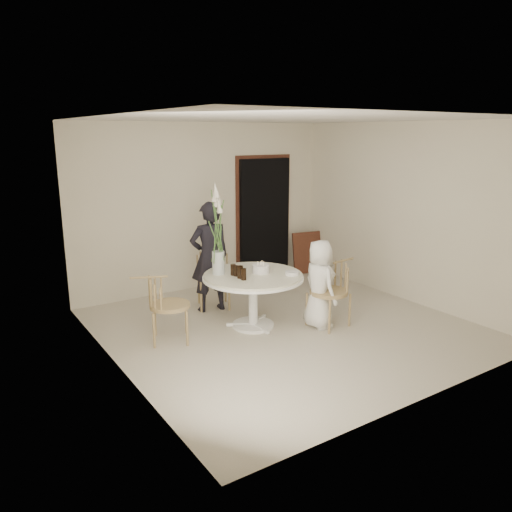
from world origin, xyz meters
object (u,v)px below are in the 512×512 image
table (253,282)px  chair_right (335,283)px  boy (319,284)px  chair_far (212,268)px  birthday_cake (261,269)px  flower_vase (218,236)px  girl (210,257)px  chair_left (160,299)px

table → chair_right: bearing=-27.8°
table → boy: bearing=-33.7°
table → chair_far: chair_far is taller
birthday_cake → flower_vase: (-0.50, 0.26, 0.45)m
chair_far → boy: 1.74m
birthday_cake → flower_vase: 0.72m
table → girl: size_ratio=0.83×
boy → flower_vase: bearing=61.9°
chair_left → girl: bearing=-33.9°
chair_left → birthday_cake: size_ratio=3.81×
table → boy: 0.88m
birthday_cake → girl: bearing=108.5°
table → chair_left: chair_left is taller
birthday_cake → flower_vase: flower_vase is taller
girl → chair_left: bearing=39.0°
boy → flower_vase: 1.48m
table → flower_vase: 0.76m
chair_right → chair_left: size_ratio=1.03×
chair_right → girl: (-1.15, 1.40, 0.23)m
table → boy: boy is taller
chair_right → girl: 1.82m
chair_left → boy: boy is taller
chair_left → birthday_cake: birthday_cake is taller
table → flower_vase: (-0.37, 0.26, 0.62)m
girl → birthday_cake: size_ratio=7.12×
table → chair_far: 1.09m
girl → birthday_cake: girl is taller
boy → flower_vase: (-1.10, 0.75, 0.64)m
table → chair_left: bearing=169.9°
chair_far → chair_left: chair_far is taller
chair_left → flower_vase: bearing=-63.4°
chair_right → girl: girl is taller
chair_left → girl: girl is taller
chair_left → boy: (1.95, -0.70, 0.04)m
chair_left → flower_vase: size_ratio=0.71×
chair_right → birthday_cake: bearing=-128.7°
chair_far → birthday_cake: size_ratio=3.94×
chair_far → girl: 0.34m
chair_right → chair_left: chair_right is taller
chair_far → birthday_cake: birthday_cake is taller
birthday_cake → flower_vase: bearing=152.6°
chair_right → flower_vase: bearing=-127.3°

